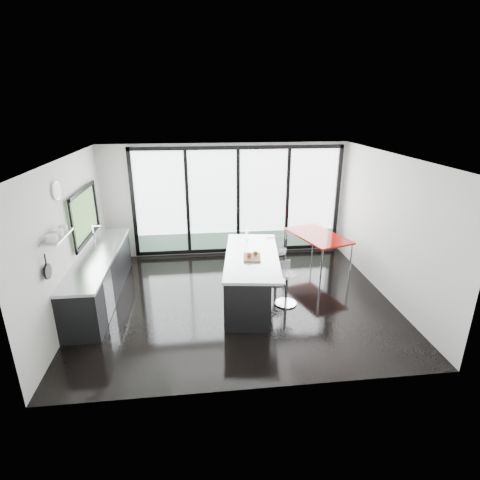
{
  "coord_description": "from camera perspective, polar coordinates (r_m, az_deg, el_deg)",
  "views": [
    {
      "loc": [
        -0.69,
        -6.56,
        3.69
      ],
      "look_at": [
        0.1,
        0.3,
        1.15
      ],
      "focal_mm": 28.0,
      "sensor_mm": 36.0,
      "label": 1
    }
  ],
  "objects": [
    {
      "name": "floor",
      "position": [
        7.56,
        -0.5,
        -9.03
      ],
      "size": [
        6.0,
        5.0,
        0.0
      ],
      "primitive_type": "cube",
      "color": "black",
      "rests_on": "ground"
    },
    {
      "name": "ceiling",
      "position": [
        6.66,
        -0.57,
        12.51
      ],
      "size": [
        6.0,
        5.0,
        0.0
      ],
      "primitive_type": "cube",
      "color": "white",
      "rests_on": "wall_back"
    },
    {
      "name": "wall_back",
      "position": [
        9.4,
        -0.48,
        5.27
      ],
      "size": [
        6.0,
        0.09,
        2.8
      ],
      "color": "beige",
      "rests_on": "ground"
    },
    {
      "name": "wall_front",
      "position": [
        4.71,
        2.72,
        -8.9
      ],
      "size": [
        6.0,
        0.0,
        2.8
      ],
      "primitive_type": "cube",
      "color": "beige",
      "rests_on": "ground"
    },
    {
      "name": "wall_left",
      "position": [
        7.51,
        -23.97,
        1.95
      ],
      "size": [
        0.26,
        5.0,
        2.8
      ],
      "color": "beige",
      "rests_on": "ground"
    },
    {
      "name": "wall_right",
      "position": [
        7.87,
        21.75,
        1.79
      ],
      "size": [
        0.0,
        5.0,
        2.8
      ],
      "primitive_type": "cube",
      "color": "beige",
      "rests_on": "ground"
    },
    {
      "name": "counter_cabinets",
      "position": [
        7.92,
        -20.52,
        -5.21
      ],
      "size": [
        0.69,
        3.24,
        1.36
      ],
      "color": "black",
      "rests_on": "floor"
    },
    {
      "name": "island",
      "position": [
        7.32,
        1.17,
        -5.7
      ],
      "size": [
        1.3,
        2.48,
        1.26
      ],
      "color": "black",
      "rests_on": "floor"
    },
    {
      "name": "bar_stool_near",
      "position": [
        7.3,
        7.07,
        -7.39
      ],
      "size": [
        0.53,
        0.53,
        0.66
      ],
      "primitive_type": "cylinder",
      "rotation": [
        0.0,
        0.0,
        0.36
      ],
      "color": "silver",
      "rests_on": "floor"
    },
    {
      "name": "bar_stool_far",
      "position": [
        8.12,
        5.52,
        -3.94
      ],
      "size": [
        0.48,
        0.48,
        0.77
      ],
      "primitive_type": "cylinder",
      "rotation": [
        0.0,
        0.0,
        0.0
      ],
      "color": "silver",
      "rests_on": "floor"
    },
    {
      "name": "red_table",
      "position": [
        8.93,
        11.62,
        -1.76
      ],
      "size": [
        1.32,
        1.75,
        0.83
      ],
      "primitive_type": "cube",
      "rotation": [
        0.0,
        0.0,
        0.31
      ],
      "color": "maroon",
      "rests_on": "floor"
    }
  ]
}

